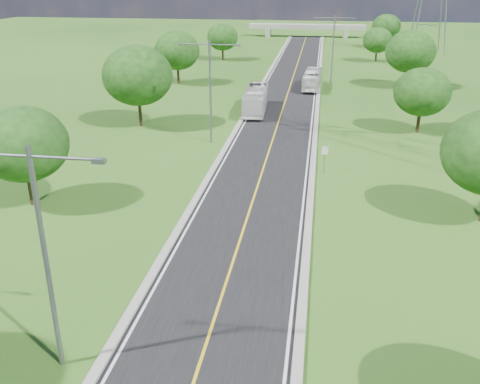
% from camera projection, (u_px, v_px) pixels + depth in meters
% --- Properties ---
extents(ground, '(260.00, 260.00, 0.00)m').
position_uv_depth(ground, '(283.00, 110.00, 66.48)').
color(ground, '#264E15').
rests_on(ground, ground).
extents(road, '(8.00, 150.00, 0.06)m').
position_uv_depth(road, '(286.00, 99.00, 71.95)').
color(road, black).
rests_on(road, ground).
extents(curb_left, '(0.50, 150.00, 0.22)m').
position_uv_depth(curb_left, '(255.00, 97.00, 72.51)').
color(curb_left, gray).
rests_on(curb_left, ground).
extents(curb_right, '(0.50, 150.00, 0.22)m').
position_uv_depth(curb_right, '(318.00, 99.00, 71.33)').
color(curb_right, gray).
rests_on(curb_right, ground).
extents(speed_limit_sign, '(0.55, 0.09, 2.40)m').
position_uv_depth(speed_limit_sign, '(325.00, 155.00, 45.04)').
color(speed_limit_sign, slate).
rests_on(speed_limit_sign, ground).
extents(overpass, '(30.00, 3.00, 3.20)m').
position_uv_depth(overpass, '(307.00, 27.00, 138.63)').
color(overpass, gray).
rests_on(overpass, ground).
extents(streetlight_near_left, '(5.90, 0.25, 10.00)m').
position_uv_depth(streetlight_near_left, '(43.00, 244.00, 21.20)').
color(streetlight_near_left, slate).
rests_on(streetlight_near_left, ground).
extents(streetlight_mid_left, '(5.90, 0.25, 10.00)m').
position_uv_depth(streetlight_mid_left, '(210.00, 84.00, 51.34)').
color(streetlight_mid_left, slate).
rests_on(streetlight_mid_left, ground).
extents(streetlight_far_right, '(5.90, 0.25, 10.00)m').
position_uv_depth(streetlight_far_right, '(333.00, 43.00, 79.82)').
color(streetlight_far_right, slate).
rests_on(streetlight_far_right, ground).
extents(tree_lb, '(6.30, 6.30, 7.33)m').
position_uv_depth(tree_lb, '(23.00, 144.00, 37.69)').
color(tree_lb, black).
rests_on(tree_lb, ground).
extents(tree_lc, '(7.56, 7.56, 8.79)m').
position_uv_depth(tree_lc, '(137.00, 76.00, 57.29)').
color(tree_lc, black).
rests_on(tree_lc, ground).
extents(tree_ld, '(6.72, 6.72, 7.82)m').
position_uv_depth(tree_ld, '(177.00, 51.00, 79.73)').
color(tree_ld, black).
rests_on(tree_ld, ground).
extents(tree_le, '(5.88, 5.88, 6.84)m').
position_uv_depth(tree_le, '(223.00, 37.00, 101.54)').
color(tree_le, black).
rests_on(tree_le, ground).
extents(tree_rc, '(5.88, 5.88, 6.84)m').
position_uv_depth(tree_rc, '(422.00, 92.00, 55.44)').
color(tree_rc, black).
rests_on(tree_rc, ground).
extents(tree_rd, '(7.14, 7.14, 8.30)m').
position_uv_depth(tree_rd, '(410.00, 51.00, 76.72)').
color(tree_rd, black).
rests_on(tree_rd, ground).
extents(tree_re, '(5.46, 5.46, 6.35)m').
position_uv_depth(tree_re, '(378.00, 40.00, 99.47)').
color(tree_re, black).
rests_on(tree_re, ground).
extents(tree_rf, '(6.30, 6.30, 7.33)m').
position_uv_depth(tree_rf, '(386.00, 27.00, 117.01)').
color(tree_rf, black).
rests_on(tree_rf, ground).
extents(bus_outbound, '(2.60, 9.49, 2.62)m').
position_uv_depth(bus_outbound, '(312.00, 79.00, 77.67)').
color(bus_outbound, silver).
rests_on(bus_outbound, road).
extents(bus_inbound, '(2.94, 10.51, 2.90)m').
position_uv_depth(bus_inbound, '(256.00, 100.00, 64.78)').
color(bus_inbound, silver).
rests_on(bus_inbound, road).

